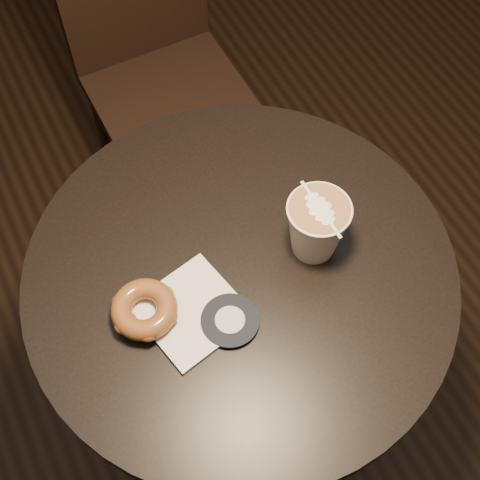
{
  "coord_description": "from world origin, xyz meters",
  "views": [
    {
      "loc": [
        -0.23,
        -0.45,
        1.69
      ],
      "look_at": [
        0.01,
        0.03,
        0.79
      ],
      "focal_mm": 50.0,
      "sensor_mm": 36.0,
      "label": 1
    }
  ],
  "objects_px": {
    "chair": "(152,44)",
    "pastry_bag": "(192,312)",
    "cafe_table": "(240,320)",
    "latte_cup": "(316,228)",
    "doughnut": "(144,309)"
  },
  "relations": [
    {
      "from": "chair",
      "to": "pastry_bag",
      "type": "bearing_deg",
      "value": -107.6
    },
    {
      "from": "cafe_table",
      "to": "pastry_bag",
      "type": "bearing_deg",
      "value": -161.6
    },
    {
      "from": "cafe_table",
      "to": "chair",
      "type": "bearing_deg",
      "value": 78.93
    },
    {
      "from": "pastry_bag",
      "to": "doughnut",
      "type": "bearing_deg",
      "value": 144.75
    },
    {
      "from": "chair",
      "to": "doughnut",
      "type": "relative_size",
      "value": 9.19
    },
    {
      "from": "chair",
      "to": "pastry_bag",
      "type": "relative_size",
      "value": 6.51
    },
    {
      "from": "chair",
      "to": "doughnut",
      "type": "height_order",
      "value": "chair"
    },
    {
      "from": "pastry_bag",
      "to": "chair",
      "type": "bearing_deg",
      "value": 60.35
    },
    {
      "from": "chair",
      "to": "pastry_bag",
      "type": "xyz_separation_m",
      "value": [
        -0.25,
        -0.8,
        0.23
      ]
    },
    {
      "from": "cafe_table",
      "to": "latte_cup",
      "type": "xyz_separation_m",
      "value": [
        0.13,
        -0.02,
        0.26
      ]
    },
    {
      "from": "cafe_table",
      "to": "doughnut",
      "type": "distance_m",
      "value": 0.28
    },
    {
      "from": "pastry_bag",
      "to": "latte_cup",
      "type": "bearing_deg",
      "value": -7.81
    },
    {
      "from": "chair",
      "to": "latte_cup",
      "type": "bearing_deg",
      "value": -92.01
    },
    {
      "from": "pastry_bag",
      "to": "latte_cup",
      "type": "distance_m",
      "value": 0.23
    },
    {
      "from": "pastry_bag",
      "to": "cafe_table",
      "type": "bearing_deg",
      "value": 6.16
    }
  ]
}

